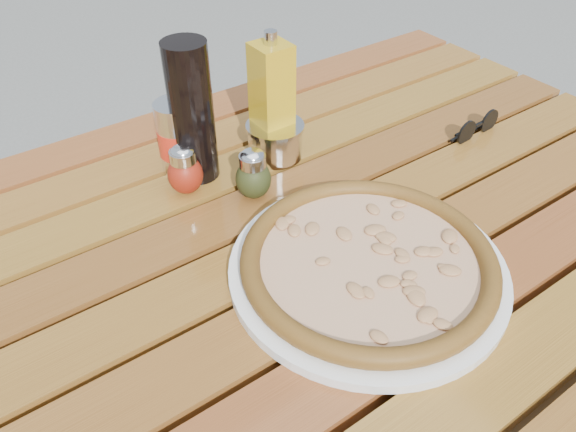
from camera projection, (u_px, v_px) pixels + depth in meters
table at (296, 278)px, 0.83m from camera, size 1.40×0.90×0.75m
plate at (367, 269)px, 0.73m from camera, size 0.37×0.37×0.01m
pizza at (368, 261)px, 0.72m from camera, size 0.35×0.35×0.03m
pepper_shaker at (185, 170)px, 0.85m from camera, size 0.07×0.07×0.08m
oregano_shaker at (253, 174)px, 0.84m from camera, size 0.05×0.05×0.08m
dark_bottle at (192, 113)px, 0.84m from camera, size 0.08×0.08×0.22m
soda_can at (179, 138)px, 0.88m from camera, size 0.09×0.09×0.12m
olive_oil_cruet at (272, 101)px, 0.89m from camera, size 0.06×0.06×0.21m
parmesan_tin at (275, 140)px, 0.93m from camera, size 0.12×0.12×0.07m
sunglasses at (477, 127)px, 0.99m from camera, size 0.11×0.03×0.04m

